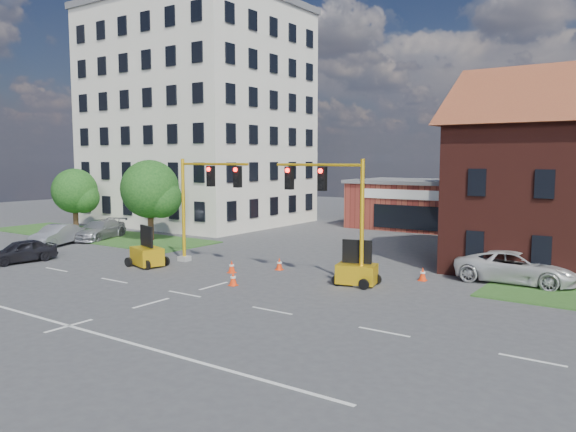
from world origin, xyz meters
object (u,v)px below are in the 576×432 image
object	(u,v)px
signal_mast_east	(332,205)
trailer_east	(357,272)
trailer_west	(147,254)
signal_mast_west	(203,198)
pickup_white	(517,267)
sedan_dark	(21,251)

from	to	relation	value
signal_mast_east	trailer_east	xyz separation A→B (m)	(1.33, 0.14, -3.25)
trailer_west	trailer_east	world-z (taller)	trailer_west
signal_mast_west	pickup_white	xyz separation A→B (m)	(16.43, 5.10, -3.11)
trailer_west	trailer_east	xyz separation A→B (m)	(12.23, 2.58, -0.03)
signal_mast_west	trailer_east	distance (m)	10.56
signal_mast_west	signal_mast_east	size ratio (longest dim) A/B	1.00
sedan_dark	pickup_white	bearing A→B (deg)	29.83
pickup_white	sedan_dark	bearing A→B (deg)	111.93
pickup_white	sedan_dark	size ratio (longest dim) A/B	1.46
signal_mast_west	sedan_dark	bearing A→B (deg)	-148.00
signal_mast_east	trailer_west	bearing A→B (deg)	-167.36
pickup_white	trailer_east	bearing A→B (deg)	126.76
trailer_east	pickup_white	xyz separation A→B (m)	(6.38, 4.96, 0.14)
signal_mast_east	trailer_west	xyz separation A→B (m)	(-10.90, -2.44, -3.21)
trailer_west	pickup_white	bearing A→B (deg)	41.03
trailer_east	sedan_dark	world-z (taller)	trailer_east
signal_mast_west	sedan_dark	world-z (taller)	signal_mast_west
trailer_east	sedan_dark	size ratio (longest dim) A/B	0.54
signal_mast_east	sedan_dark	bearing A→B (deg)	-162.04
pickup_white	sedan_dark	distance (m)	28.05
trailer_east	pickup_white	size ratio (longest dim) A/B	0.37
trailer_east	trailer_west	bearing A→B (deg)	178.60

